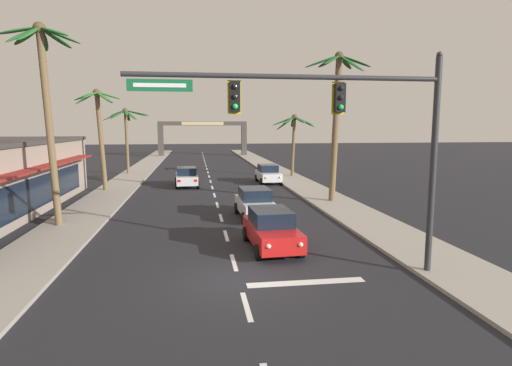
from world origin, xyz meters
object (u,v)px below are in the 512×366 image
object	(u,v)px
sedan_parked_nearest_kerb	(268,174)
palm_right_second	(337,105)
palm_left_second	(45,86)
sedan_third_in_queue	(255,203)
palm_left_farthest	(126,123)
palm_right_third	(294,129)
traffic_signal_mast	(347,122)
sedan_lead_at_stop_bar	(271,229)
palm_left_third	(99,120)
sedan_oncoming_far	(187,177)
town_gateway_arch	(203,133)

from	to	relation	value
sedan_parked_nearest_kerb	palm_right_second	world-z (taller)	palm_right_second
palm_left_second	sedan_third_in_queue	bearing A→B (deg)	4.50
sedan_third_in_queue	palm_left_farthest	xyz separation A→B (m)	(-10.50, 23.11, 4.62)
sedan_parked_nearest_kerb	palm_right_third	distance (m)	6.69
traffic_signal_mast	sedan_third_in_queue	world-z (taller)	traffic_signal_mast
sedan_lead_at_stop_bar	palm_left_second	world-z (taller)	palm_left_second
palm_left_third	sedan_lead_at_stop_bar	bearing A→B (deg)	-58.66
traffic_signal_mast	palm_left_third	distance (m)	24.40
sedan_lead_at_stop_bar	sedan_parked_nearest_kerb	size ratio (longest dim) A/B	1.01
sedan_oncoming_far	palm_left_second	size ratio (longest dim) A/B	0.44
sedan_oncoming_far	traffic_signal_mast	bearing A→B (deg)	-76.07
palm_left_farthest	town_gateway_arch	world-z (taller)	palm_left_farthest
traffic_signal_mast	sedan_parked_nearest_kerb	xyz separation A→B (m)	(1.67, 24.25, -4.47)
traffic_signal_mast	sedan_oncoming_far	xyz separation A→B (m)	(-5.70, 22.96, -4.47)
palm_left_third	town_gateway_arch	bearing A→B (deg)	77.34
palm_right_second	palm_right_third	xyz separation A→B (m)	(0.61, 14.43, -1.63)
sedan_oncoming_far	palm_left_third	distance (m)	8.36
palm_left_second	palm_left_farthest	xyz separation A→B (m)	(0.08, 23.94, -1.65)
sedan_oncoming_far	town_gateway_arch	distance (m)	37.22
palm_right_second	town_gateway_arch	bearing A→B (deg)	99.83
traffic_signal_mast	palm_left_farthest	distance (m)	35.20
sedan_oncoming_far	palm_right_second	xyz separation A→B (m)	(10.15, -9.07, 5.71)
sedan_lead_at_stop_bar	sedan_parked_nearest_kerb	world-z (taller)	same
traffic_signal_mast	sedan_parked_nearest_kerb	distance (m)	24.71
traffic_signal_mast	sedan_parked_nearest_kerb	bearing A→B (deg)	86.07
palm_right_second	town_gateway_arch	xyz separation A→B (m)	(-7.99, 46.10, -2.61)
sedan_lead_at_stop_bar	sedan_third_in_queue	xyz separation A→B (m)	(0.18, 6.09, 0.00)
town_gateway_arch	traffic_signal_mast	bearing A→B (deg)	-86.63
palm_left_third	sedan_parked_nearest_kerb	bearing A→B (deg)	12.79
traffic_signal_mast	sedan_oncoming_far	bearing A→B (deg)	103.93
sedan_lead_at_stop_bar	sedan_third_in_queue	bearing A→B (deg)	88.34
sedan_lead_at_stop_bar	palm_left_farthest	xyz separation A→B (m)	(-10.32, 29.20, 4.62)
sedan_oncoming_far	palm_left_second	world-z (taller)	palm_left_second
traffic_signal_mast	palm_left_farthest	bearing A→B (deg)	110.11
sedan_third_in_queue	sedan_oncoming_far	distance (m)	13.65
palm_left_second	palm_left_farthest	bearing A→B (deg)	89.80
sedan_oncoming_far	palm_left_farthest	distance (m)	12.82
traffic_signal_mast	sedan_lead_at_stop_bar	bearing A→B (deg)	114.81
traffic_signal_mast	sedan_third_in_queue	bearing A→B (deg)	99.16
sedan_third_in_queue	palm_right_third	xyz separation A→B (m)	(6.67, 18.38, 4.08)
sedan_oncoming_far	palm_right_second	world-z (taller)	palm_right_second
sedan_parked_nearest_kerb	palm_right_third	size ratio (longest dim) A/B	0.70
sedan_oncoming_far	palm_right_second	bearing A→B (deg)	-41.79
sedan_third_in_queue	palm_left_third	xyz separation A→B (m)	(-10.67, 11.15, 4.80)
palm_left_third	palm_right_third	distance (m)	18.80
palm_left_farthest	palm_right_second	distance (m)	25.35
traffic_signal_mast	sedan_parked_nearest_kerb	size ratio (longest dim) A/B	2.30
sedan_lead_at_stop_bar	palm_left_third	bearing A→B (deg)	121.34
palm_right_third	sedan_parked_nearest_kerb	bearing A→B (deg)	-129.85
sedan_lead_at_stop_bar	sedan_oncoming_far	distance (m)	19.51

